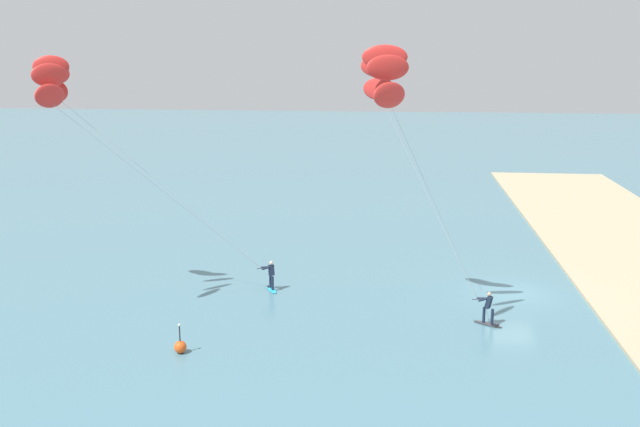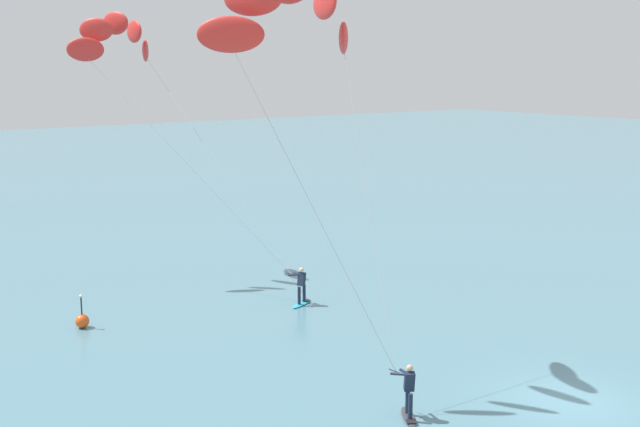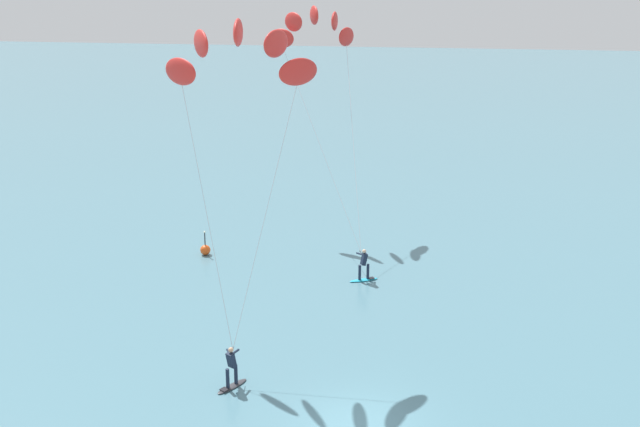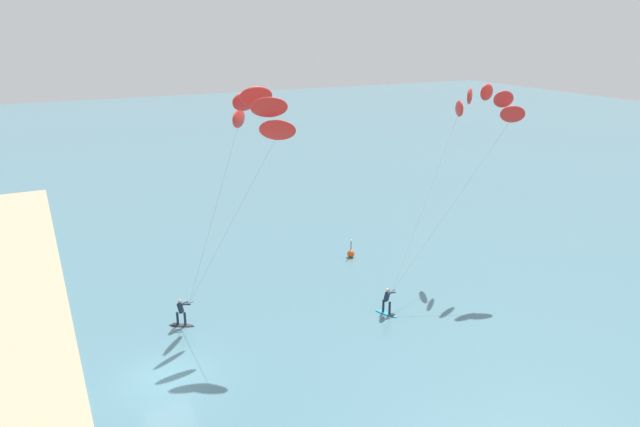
{
  "view_description": "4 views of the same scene",
  "coord_description": "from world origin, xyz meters",
  "views": [
    {
      "loc": [
        -38.76,
        6.61,
        13.13
      ],
      "look_at": [
        -3.63,
        10.37,
        5.09
      ],
      "focal_mm": 40.41,
      "sensor_mm": 36.0,
      "label": 1
    },
    {
      "loc": [
        -20.43,
        -14.82,
        10.4
      ],
      "look_at": [
        -2.82,
        9.38,
        4.88
      ],
      "focal_mm": 45.59,
      "sensor_mm": 36.0,
      "label": 2
    },
    {
      "loc": [
        2.25,
        -25.6,
        15.93
      ],
      "look_at": [
        -1.93,
        4.69,
        6.24
      ],
      "focal_mm": 46.76,
      "sensor_mm": 36.0,
      "label": 3
    },
    {
      "loc": [
        26.04,
        -4.48,
        16.73
      ],
      "look_at": [
        -4.32,
        10.62,
        5.79
      ],
      "focal_mm": 33.17,
      "sensor_mm": 36.0,
      "label": 4
    }
  ],
  "objects": [
    {
      "name": "kitesurfer_nearshore",
      "position": [
        -5.53,
        7.05,
        11.63
      ],
      "size": [
        6.39,
        7.21,
        13.37
      ],
      "color": "#333338",
      "rests_on": "ground"
    },
    {
      "name": "ground_plane",
      "position": [
        0.0,
        0.0,
        0.0
      ],
      "size": [
        240.0,
        240.0,
        0.0
      ],
      "primitive_type": "plane",
      "color": "slate"
    },
    {
      "name": "marker_buoy",
      "position": [
        -9.81,
        15.94,
        0.3
      ],
      "size": [
        0.56,
        0.56,
        1.38
      ],
      "color": "#EA5119",
      "rests_on": "ground"
    },
    {
      "name": "kitesurfer_mid_water",
      "position": [
        -4.67,
        22.92,
        11.22
      ],
      "size": [
        7.36,
        12.0,
        12.89
      ],
      "color": "#23ADD1",
      "rests_on": "ground"
    }
  ]
}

